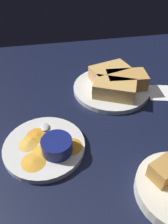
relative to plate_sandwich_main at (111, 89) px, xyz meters
The scene contains 12 objects.
ground_plane 13.11cm from the plate_sandwich_main, 70.38° to the left, with size 110.00×110.00×3.00cm, color black.
plate_sandwich_main is the anchor object (origin of this frame).
sandwich_half_near 5.84cm from the plate_sandwich_main, 83.06° to the left, with size 14.99×12.37×4.80cm.
sandwich_half_far 5.84cm from the plate_sandwich_main, behind, with size 13.81×8.68×4.80cm.
sandwich_half_extra 5.84cm from the plate_sandwich_main, 96.94° to the right, with size 14.63×10.74×4.80cm.
ramekin_dark_sauce 6.32cm from the plate_sandwich_main, 105.94° to the right, with size 6.03×6.03×3.22cm.
spoon_by_dark_ramekin 1.93cm from the plate_sandwich_main, 161.28° to the right, with size 2.29×9.89×0.80cm.
plate_chips_companion 32.19cm from the plate_sandwich_main, 41.88° to the left, with size 20.63×20.63×1.60cm, color silver.
ramekin_light_gravy 31.98cm from the plate_sandwich_main, 49.07° to the left, with size 7.52×7.52×3.61cm.
spoon_by_gravy_ramekin 29.00cm from the plate_sandwich_main, 35.87° to the left, with size 2.54×9.95×0.80cm.
plantain_chip_scatter 33.13cm from the plate_sandwich_main, 42.22° to the left, with size 17.90×15.90×0.60cm.
paper_napkin_folded 18.20cm from the plate_sandwich_main, 164.03° to the left, with size 11.00×9.00×0.40cm, color white.
Camera 1 is at (16.83, 47.23, 44.16)cm, focal length 35.41 mm.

